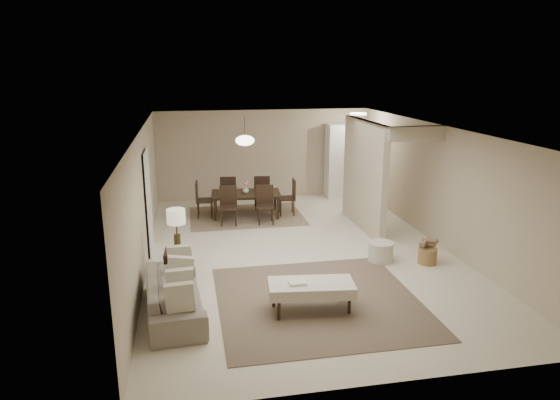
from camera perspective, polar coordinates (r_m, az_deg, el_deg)
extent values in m
plane|color=beige|center=(10.26, 2.18, -5.87)|extent=(9.00, 9.00, 0.00)
plane|color=white|center=(9.66, 2.32, 8.13)|extent=(9.00, 9.00, 0.00)
plane|color=tan|center=(14.22, -1.85, 5.24)|extent=(6.00, 0.00, 6.00)
plane|color=tan|center=(9.68, -15.33, 0.08)|extent=(0.00, 9.00, 9.00)
plane|color=tan|center=(10.95, 17.74, 1.59)|extent=(0.00, 9.00, 9.00)
cube|color=tan|center=(11.57, 9.57, 2.79)|extent=(0.15, 2.50, 2.50)
cube|color=black|center=(10.31, -14.84, -0.31)|extent=(0.04, 0.90, 2.04)
cube|color=white|center=(14.47, 7.64, 4.48)|extent=(1.20, 0.55, 2.10)
cylinder|color=white|center=(13.37, 8.93, 9.69)|extent=(0.44, 0.44, 0.05)
cube|color=brown|center=(8.22, 4.39, -11.38)|extent=(3.20, 3.20, 0.01)
imported|color=gray|center=(7.85, -11.95, -10.66)|extent=(2.07, 0.93, 0.59)
cube|color=beige|center=(7.75, 3.58, -10.00)|extent=(1.37, 0.75, 0.17)
cylinder|color=black|center=(7.56, -0.13, -12.64)|extent=(0.05, 0.05, 0.29)
cylinder|color=black|center=(7.81, 7.91, -11.83)|extent=(0.05, 0.05, 0.29)
cylinder|color=black|center=(7.94, -0.72, -11.21)|extent=(0.05, 0.05, 0.29)
cylinder|color=black|center=(8.18, 6.93, -10.50)|extent=(0.05, 0.05, 0.29)
cube|color=black|center=(9.10, -11.51, -7.22)|extent=(0.50, 0.50, 0.52)
cylinder|color=#4C3C20|center=(8.96, -11.64, -4.80)|extent=(0.12, 0.12, 0.30)
cylinder|color=#4C3C20|center=(8.87, -11.74, -3.09)|extent=(0.03, 0.03, 0.26)
cylinder|color=beige|center=(8.81, -11.81, -1.86)|extent=(0.32, 0.32, 0.26)
cylinder|color=beige|center=(9.88, 11.44, -5.83)|extent=(0.49, 0.49, 0.38)
cylinder|color=brown|center=(10.00, 16.49, -6.14)|extent=(0.45, 0.45, 0.30)
cube|color=brown|center=(12.64, -3.87, -1.82)|extent=(2.80, 2.10, 0.01)
imported|color=black|center=(12.55, -3.90, -0.54)|extent=(1.78, 1.09, 0.60)
imported|color=silver|center=(12.46, -3.93, 1.17)|extent=(0.19, 0.19, 0.17)
cube|color=yellow|center=(13.31, 9.33, -1.12)|extent=(0.87, 0.58, 0.01)
cylinder|color=#4C3C20|center=(12.18, -4.06, 8.34)|extent=(0.02, 0.02, 0.50)
ellipsoid|color=#FFEAC6|center=(12.22, -4.03, 6.80)|extent=(0.46, 0.46, 0.25)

